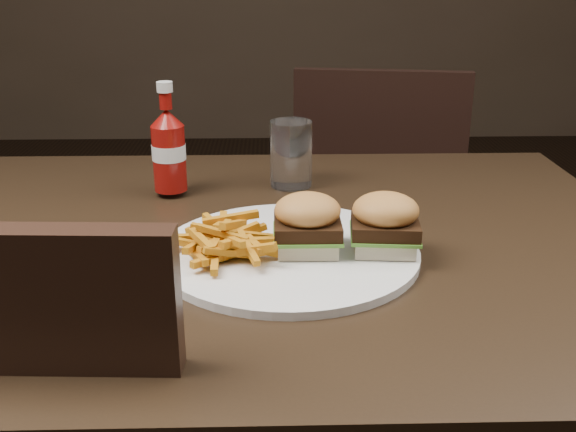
{
  "coord_description": "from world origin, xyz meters",
  "views": [
    {
      "loc": [
        0.08,
        -0.84,
        1.1
      ],
      "look_at": [
        0.1,
        -0.06,
        0.8
      ],
      "focal_mm": 42.0,
      "sensor_mm": 36.0,
      "label": 1
    }
  ],
  "objects_px": {
    "dining_table": "(213,249)",
    "plate": "(288,252)",
    "chair_far": "(375,226)",
    "tumbler": "(291,154)",
    "ketchup_bottle": "(169,158)"
  },
  "relations": [
    {
      "from": "ketchup_bottle",
      "to": "tumbler",
      "type": "xyz_separation_m",
      "value": [
        0.19,
        0.04,
        -0.01
      ]
    },
    {
      "from": "dining_table",
      "to": "plate",
      "type": "distance_m",
      "value": 0.13
    },
    {
      "from": "tumbler",
      "to": "plate",
      "type": "bearing_deg",
      "value": -92.51
    },
    {
      "from": "chair_far",
      "to": "ketchup_bottle",
      "type": "xyz_separation_m",
      "value": [
        -0.44,
        -0.66,
        0.38
      ]
    },
    {
      "from": "plate",
      "to": "ketchup_bottle",
      "type": "relative_size",
      "value": 3.18
    },
    {
      "from": "chair_far",
      "to": "ketchup_bottle",
      "type": "relative_size",
      "value": 4.01
    },
    {
      "from": "plate",
      "to": "ketchup_bottle",
      "type": "height_order",
      "value": "ketchup_bottle"
    },
    {
      "from": "dining_table",
      "to": "ketchup_bottle",
      "type": "height_order",
      "value": "ketchup_bottle"
    },
    {
      "from": "dining_table",
      "to": "tumbler",
      "type": "relative_size",
      "value": 11.29
    },
    {
      "from": "tumbler",
      "to": "chair_far",
      "type": "bearing_deg",
      "value": 68.31
    },
    {
      "from": "chair_far",
      "to": "ketchup_bottle",
      "type": "height_order",
      "value": "ketchup_bottle"
    },
    {
      "from": "plate",
      "to": "chair_far",
      "type": "bearing_deg",
      "value": 73.95
    },
    {
      "from": "dining_table",
      "to": "plate",
      "type": "bearing_deg",
      "value": -34.88
    },
    {
      "from": "chair_far",
      "to": "tumbler",
      "type": "relative_size",
      "value": 3.88
    },
    {
      "from": "dining_table",
      "to": "ketchup_bottle",
      "type": "bearing_deg",
      "value": 114.41
    }
  ]
}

